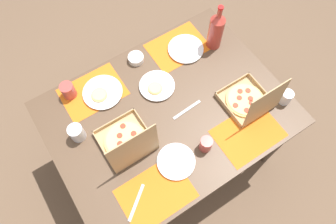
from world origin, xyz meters
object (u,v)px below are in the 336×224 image
object	(u,v)px
plate_middle	(186,49)
plate_far_left	(176,162)
cup_clear_right	(206,144)
cup_spare	(77,133)
condiment_bowl	(136,58)
cup_clear_left	(286,97)
pizza_box_corner_left	(127,142)
soda_bottle	(216,30)
plate_far_right	(157,86)
plate_near_right	(102,93)
pizza_box_center	(249,101)
cup_dark	(68,91)

from	to	relation	value
plate_middle	plate_far_left	bearing A→B (deg)	51.62
plate_middle	cup_clear_right	world-z (taller)	cup_clear_right
cup_spare	condiment_bowl	world-z (taller)	cup_spare
cup_clear_left	pizza_box_corner_left	bearing A→B (deg)	-15.97
condiment_bowl	cup_clear_right	bearing A→B (deg)	92.12
pizza_box_corner_left	plate_middle	bearing A→B (deg)	-150.31
plate_middle	soda_bottle	xyz separation A→B (m)	(-0.17, 0.06, 0.12)
cup_clear_left	soda_bottle	bearing A→B (deg)	-79.60
cup_clear_right	cup_spare	distance (m)	0.69
pizza_box_corner_left	plate_middle	xyz separation A→B (m)	(-0.62, -0.35, -0.04)
pizza_box_corner_left	plate_far_right	distance (m)	0.39
plate_far_left	cup_clear_left	distance (m)	0.72
plate_middle	plate_far_right	size ratio (longest dim) A/B	1.06
cup_clear_right	cup_clear_left	size ratio (longest dim) A/B	1.10
condiment_bowl	plate_near_right	bearing A→B (deg)	18.52
soda_bottle	cup_clear_left	world-z (taller)	soda_bottle
pizza_box_center	condiment_bowl	world-z (taller)	pizza_box_center
cup_clear_left	cup_clear_right	bearing A→B (deg)	-1.94
plate_near_right	cup_clear_right	bearing A→B (deg)	117.55
plate_far_right	cup_spare	bearing A→B (deg)	3.45
plate_far_right	cup_clear_right	bearing A→B (deg)	92.44
plate_far_left	cup_clear_right	world-z (taller)	cup_clear_right
plate_far_left	soda_bottle	size ratio (longest dim) A/B	0.63
cup_dark	soda_bottle	bearing A→B (deg)	170.07
cup_spare	condiment_bowl	xyz separation A→B (m)	(-0.52, -0.26, -0.03)
cup_clear_right	plate_near_right	bearing A→B (deg)	-62.45
plate_middle	cup_clear_right	bearing A→B (deg)	64.88
plate_far_right	soda_bottle	world-z (taller)	soda_bottle
pizza_box_center	cup_dark	world-z (taller)	pizza_box_center
pizza_box_corner_left	soda_bottle	xyz separation A→B (m)	(-0.79, -0.29, 0.09)
plate_near_right	soda_bottle	distance (m)	0.77
plate_far_right	cup_spare	world-z (taller)	cup_spare
plate_far_right	cup_dark	xyz separation A→B (m)	(0.45, -0.23, 0.04)
cup_dark	pizza_box_corner_left	bearing A→B (deg)	105.89
plate_far_left	plate_far_right	bearing A→B (deg)	-109.62
plate_far_right	cup_clear_left	bearing A→B (deg)	139.93
pizza_box_corner_left	cup_dark	bearing A→B (deg)	-74.11
soda_bottle	cup_spare	world-z (taller)	soda_bottle
plate_middle	condiment_bowl	bearing A→B (deg)	-18.66
cup_spare	plate_middle	bearing A→B (deg)	-168.88
cup_clear_right	cup_dark	size ratio (longest dim) A/B	0.98
soda_bottle	plate_far_left	bearing A→B (deg)	39.41
soda_bottle	cup_clear_left	bearing A→B (deg)	100.40
cup_clear_right	condiment_bowl	xyz separation A→B (m)	(0.03, -0.69, -0.03)
cup_dark	cup_clear_left	world-z (taller)	cup_dark
plate_middle	plate_far_right	xyz separation A→B (m)	(0.29, 0.13, 0.00)
plate_far_right	pizza_box_center	bearing A→B (deg)	134.60
pizza_box_center	plate_far_left	size ratio (longest dim) A/B	1.42
plate_far_left	soda_bottle	bearing A→B (deg)	-140.59
plate_far_left	soda_bottle	distance (m)	0.82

